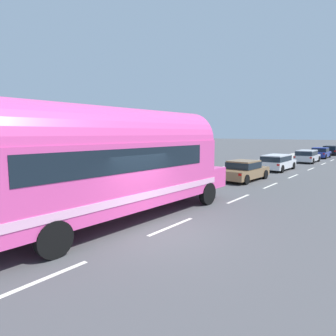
{
  "coord_description": "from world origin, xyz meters",
  "views": [
    {
      "loc": [
        5.86,
        -6.68,
        3.21
      ],
      "look_at": [
        -2.17,
        3.29,
        1.64
      ],
      "focal_mm": 30.33,
      "sensor_mm": 36.0,
      "label": 1
    }
  ],
  "objects_px": {
    "car_third": "(307,155)",
    "car_fourth": "(320,152)",
    "car_second": "(277,161)",
    "car_lead": "(244,170)",
    "car_fifth": "(331,150)",
    "painted_bus": "(108,159)"
  },
  "relations": [
    {
      "from": "car_third",
      "to": "car_fourth",
      "type": "xyz_separation_m",
      "value": [
        -0.07,
        7.3,
        -0.06
      ]
    },
    {
      "from": "car_second",
      "to": "car_lead",
      "type": "bearing_deg",
      "value": -90.27
    },
    {
      "from": "car_third",
      "to": "car_fifth",
      "type": "xyz_separation_m",
      "value": [
        0.05,
        14.11,
        -0.0
      ]
    },
    {
      "from": "car_fourth",
      "to": "car_fifth",
      "type": "distance_m",
      "value": 6.81
    },
    {
      "from": "car_third",
      "to": "car_fourth",
      "type": "height_order",
      "value": "same"
    },
    {
      "from": "car_third",
      "to": "painted_bus",
      "type": "bearing_deg",
      "value": -90.38
    },
    {
      "from": "car_third",
      "to": "car_lead",
      "type": "bearing_deg",
      "value": -91.44
    },
    {
      "from": "car_lead",
      "to": "car_fifth",
      "type": "distance_m",
      "value": 29.82
    },
    {
      "from": "painted_bus",
      "to": "car_second",
      "type": "xyz_separation_m",
      "value": [
        -0.18,
        18.67,
        -1.52
      ]
    },
    {
      "from": "car_lead",
      "to": "car_fifth",
      "type": "height_order",
      "value": "same"
    },
    {
      "from": "car_fourth",
      "to": "painted_bus",
      "type": "bearing_deg",
      "value": -90.18
    },
    {
      "from": "car_second",
      "to": "car_third",
      "type": "bearing_deg",
      "value": 87.67
    },
    {
      "from": "painted_bus",
      "to": "car_fifth",
      "type": "xyz_separation_m",
      "value": [
        0.23,
        41.7,
        -1.52
      ]
    },
    {
      "from": "car_second",
      "to": "painted_bus",
      "type": "bearing_deg",
      "value": -89.44
    },
    {
      "from": "painted_bus",
      "to": "car_third",
      "type": "xyz_separation_m",
      "value": [
        0.18,
        27.59,
        -1.51
      ]
    },
    {
      "from": "car_fifth",
      "to": "car_lead",
      "type": "bearing_deg",
      "value": -90.85
    },
    {
      "from": "painted_bus",
      "to": "car_lead",
      "type": "relative_size",
      "value": 2.64
    },
    {
      "from": "painted_bus",
      "to": "car_lead",
      "type": "bearing_deg",
      "value": 91.03
    },
    {
      "from": "painted_bus",
      "to": "car_lead",
      "type": "distance_m",
      "value": 11.99
    },
    {
      "from": "painted_bus",
      "to": "car_lead",
      "type": "xyz_separation_m",
      "value": [
        -0.21,
        11.88,
        -1.57
      ]
    },
    {
      "from": "car_lead",
      "to": "car_third",
      "type": "bearing_deg",
      "value": 88.56
    },
    {
      "from": "painted_bus",
      "to": "car_fourth",
      "type": "relative_size",
      "value": 2.77
    }
  ]
}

